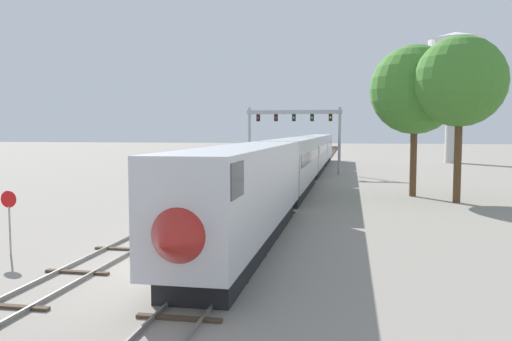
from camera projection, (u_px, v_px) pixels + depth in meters
ground_plane at (180, 265)px, 21.39m from camera, size 400.00×400.00×0.00m
track_main at (318, 166)px, 79.86m from camera, size 2.60×200.00×0.16m
track_near at (261, 177)px, 61.24m from camera, size 2.60×160.00×0.16m
passenger_train at (305, 157)px, 55.99m from camera, size 3.04×84.53×4.80m
signal_gantry at (294, 125)px, 65.57m from camera, size 12.10×0.49×8.43m
water_tower at (455, 62)px, 86.78m from camera, size 9.05×9.05×21.96m
stop_sign at (9, 213)px, 22.94m from camera, size 0.76×0.08×2.88m
trackside_tree_left at (460, 82)px, 38.96m from camera, size 6.84×6.84×12.64m
trackside_tree_mid at (415, 90)px, 42.86m from camera, size 7.37×7.37×12.58m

